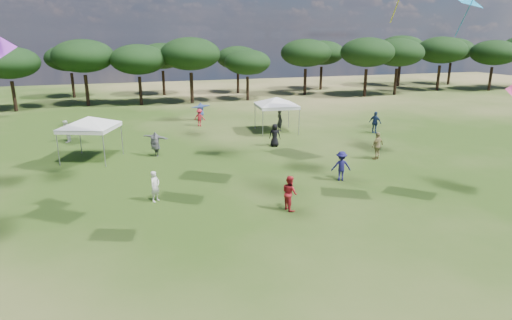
% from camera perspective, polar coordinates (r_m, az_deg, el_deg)
% --- Properties ---
extents(tree_line, '(108.78, 17.63, 7.77)m').
position_cam_1_polar(tree_line, '(54.24, -10.22, 13.60)').
color(tree_line, black).
rests_on(tree_line, ground).
extents(tent_left, '(5.80, 5.80, 3.15)m').
position_cam_1_polar(tent_left, '(29.09, -21.42, 5.20)').
color(tent_left, gray).
rests_on(tent_left, ground).
extents(tent_right, '(6.38, 6.38, 3.20)m').
position_cam_1_polar(tent_right, '(35.36, 2.77, 8.18)').
color(tent_right, gray).
rests_on(tent_right, ground).
extents(festival_crowd, '(29.57, 23.75, 1.88)m').
position_cam_1_polar(festival_crowd, '(29.58, -10.11, 2.53)').
color(festival_crowd, olive).
rests_on(festival_crowd, ground).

